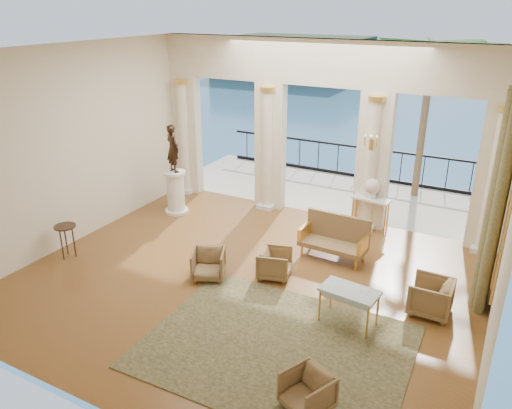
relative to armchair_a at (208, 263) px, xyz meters
The scene contains 23 objects.
floor 0.86m from the armchair_a, 17.59° to the left, with size 9.00×9.00×0.00m, color #552A12.
room_walls 2.80m from the armchair_a, 49.26° to the right, with size 9.00×9.00×9.00m.
arcade 4.70m from the armchair_a, 79.46° to the left, with size 9.00×0.56×4.50m.
terrace 6.10m from the armchair_a, 82.87° to the left, with size 10.00×3.60×0.10m, color #AEA590.
balustrade 7.68m from the armchair_a, 84.35° to the left, with size 9.00×0.06×1.03m.
palm_tree 8.28m from the armchair_a, 68.05° to the left, with size 2.00×2.00×4.50m.
headland 76.16m from the armchair_a, 112.60° to the left, with size 22.00×18.00×6.00m, color black.
sea 60.58m from the armchair_a, 89.28° to the left, with size 160.00×160.00×0.00m, color #2D6694.
curtain 5.59m from the armchair_a, 19.04° to the left, with size 0.33×1.40×4.09m.
window_frame 5.78m from the armchair_a, 18.41° to the left, with size 0.04×1.60×3.40m, color gold.
wall_sconce 4.72m from the armchair_a, 60.09° to the left, with size 0.30×0.11×0.33m.
rug 2.63m from the armchair_a, 31.60° to the right, with size 4.24×3.30×0.02m, color #293218.
armchair_a is the anchor object (origin of this frame).
armchair_b 3.96m from the armchair_a, 36.70° to the right, with size 0.61×0.57×0.63m, color #44381B.
armchair_c 4.34m from the armchair_a, 11.06° to the left, with size 0.72×0.67×0.74m, color #44381B.
armchair_d 1.36m from the armchair_a, 29.53° to the left, with size 0.65×0.61×0.67m, color #44381B.
settee 2.86m from the armchair_a, 46.13° to the left, with size 1.49×0.68×0.97m.
game_table 3.06m from the armchair_a, ahead, with size 1.04×0.64×0.68m.
pedestal 3.64m from the armchair_a, 136.96° to the left, with size 0.63×0.63×1.16m.
statue 3.91m from the armchair_a, 136.96° to the left, with size 0.46×0.30×1.25m, color black.
console_table 4.43m from the armchair_a, 59.09° to the left, with size 0.95×0.48×0.87m.
urn 4.49m from the armchair_a, 59.09° to the left, with size 0.37×0.37×0.50m.
side_table 3.34m from the armchair_a, 167.35° to the right, with size 0.47×0.47×0.76m.
Camera 1 is at (4.35, -7.72, 5.29)m, focal length 35.00 mm.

